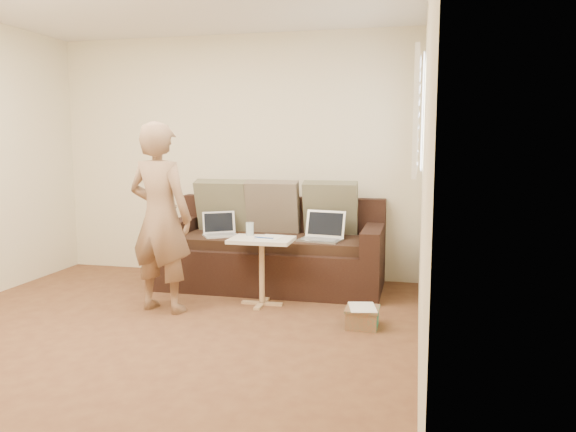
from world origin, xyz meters
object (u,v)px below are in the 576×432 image
Objects in this scene: laptop_silver at (320,241)px; drinking_glass at (250,229)px; laptop_white at (221,236)px; striped_box at (362,317)px; side_table at (262,271)px; person at (160,218)px; sofa at (273,245)px.

drinking_glass is at bearing -138.18° from laptop_silver.
laptop_silver is 1.02m from laptop_white.
laptop_silver reaches higher than striped_box.
person is at bearing -155.64° from side_table.
laptop_white is at bearing -94.78° from person.
laptop_white is 1.84m from striped_box.
laptop_white is 0.95m from person.
side_table is at bearing -38.26° from drinking_glass.
striped_box is at bearing -51.47° from laptop_silver.
sofa is at bearing 133.64° from striped_box.
side_table is (0.07, -0.64, -0.12)m from sofa.
person is (-0.23, -0.88, 0.30)m from laptop_white.
side_table is at bearing -122.90° from laptop_silver.
laptop_white is 1.27× the size of striped_box.
person reaches higher than side_table.
person is at bearing -136.11° from laptop_silver.
striped_box is (0.50, -0.91, -0.44)m from laptop_silver.
laptop_silver is at bearing 47.45° from side_table.
drinking_glass is at bearing -98.17° from sofa.
drinking_glass reaches higher than laptop_white.
laptop_white reaches higher than striped_box.
laptop_silver is at bearing -16.96° from sofa.
drinking_glass is (0.65, 0.48, -0.15)m from person.
striped_box is (1.01, -1.06, -0.34)m from sofa.
drinking_glass is 0.46× the size of striped_box.
person reaches higher than drinking_glass.
striped_box is at bearing -172.21° from person.
sofa is 6.59× the size of laptop_white.
striped_box is at bearing -24.04° from side_table.
sofa reaches higher than laptop_white.
striped_box is at bearing -46.36° from sofa.
laptop_silver is 0.24× the size of person.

